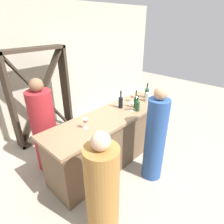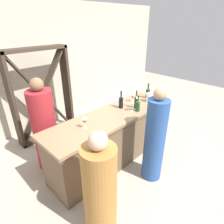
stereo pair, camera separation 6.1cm
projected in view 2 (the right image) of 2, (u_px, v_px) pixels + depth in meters
The scene contains 15 objects.
ground_plane at pixel (112, 159), 3.58m from camera, with size 12.00×12.00×0.00m, color #9E9384.
back_wall at pixel (44, 67), 4.34m from camera, with size 8.00×0.10×2.80m, color #B2A893.
bar_counter at pixel (112, 138), 3.37m from camera, with size 2.47×0.72×0.95m.
wine_rack at pixel (42, 95), 3.93m from camera, with size 1.27×0.28×1.93m.
wine_bottle_leftmost_near_black at pixel (121, 101), 3.35m from camera, with size 0.08×0.08×0.32m.
wine_bottle_second_left_olive_green at pixel (138, 105), 3.24m from camera, with size 0.08×0.08×0.29m.
wine_bottle_center_olive_green at pixel (136, 101), 3.35m from camera, with size 0.07×0.07×0.33m.
wine_bottle_second_right_olive_green at pixel (148, 93), 3.79m from camera, with size 0.08×0.08×0.30m.
wine_glass_near_left at pixel (132, 106), 3.23m from camera, with size 0.06×0.06×0.15m.
wine_glass_near_center at pixel (85, 121), 2.72m from camera, with size 0.07×0.07×0.16m.
wine_glass_near_right at pixel (133, 97), 3.63m from camera, with size 0.07×0.07×0.14m.
water_pitcher at pixel (149, 97), 3.63m from camera, with size 0.12×0.12×0.17m.
person_left_guest at pixel (100, 190), 2.15m from camera, with size 0.45×0.45×1.42m.
person_center_guest at pixel (155, 139), 2.90m from camera, with size 0.41×0.41×1.58m.
person_right_guest at pixel (45, 129), 3.15m from camera, with size 0.41×0.41×1.63m.
Camera 2 is at (-2.01, -1.97, 2.40)m, focal length 30.09 mm.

